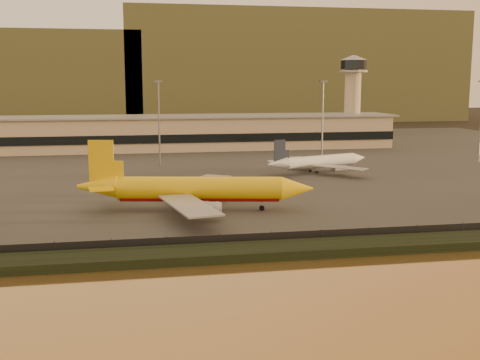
# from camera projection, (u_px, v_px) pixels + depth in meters

# --- Properties ---
(ground) EXTENTS (900.00, 900.00, 0.00)m
(ground) POSITION_uv_depth(u_px,v_px,m) (243.00, 228.00, 104.61)
(ground) COLOR black
(ground) RESTS_ON ground
(embankment) EXTENTS (320.00, 7.00, 1.40)m
(embankment) POSITION_uv_depth(u_px,v_px,m) (264.00, 251.00, 88.00)
(embankment) COLOR black
(embankment) RESTS_ON ground
(tarmac) EXTENTS (320.00, 220.00, 0.20)m
(tarmac) POSITION_uv_depth(u_px,v_px,m) (188.00, 159.00, 196.76)
(tarmac) COLOR #2D2D2D
(tarmac) RESTS_ON ground
(perimeter_fence) EXTENTS (300.00, 0.05, 2.20)m
(perimeter_fence) POSITION_uv_depth(u_px,v_px,m) (259.00, 240.00, 91.79)
(perimeter_fence) COLOR black
(perimeter_fence) RESTS_ON tarmac
(terminal_building) EXTENTS (202.00, 25.00, 12.60)m
(terminal_building) POSITION_uv_depth(u_px,v_px,m) (141.00, 134.00, 222.78)
(terminal_building) COLOR tan
(terminal_building) RESTS_ON tarmac
(control_tower) EXTENTS (11.20, 11.20, 35.50)m
(control_tower) POSITION_uv_depth(u_px,v_px,m) (353.00, 91.00, 240.88)
(control_tower) COLOR tan
(control_tower) RESTS_ON tarmac
(apron_light_masts) EXTENTS (152.20, 12.20, 25.40)m
(apron_light_masts) POSITION_uv_depth(u_px,v_px,m) (245.00, 114.00, 177.56)
(apron_light_masts) COLOR slate
(apron_light_masts) RESTS_ON tarmac
(distant_hills) EXTENTS (470.00, 160.00, 70.00)m
(distant_hills) POSITION_uv_depth(u_px,v_px,m) (124.00, 73.00, 425.66)
(distant_hills) COLOR brown
(distant_hills) RESTS_ON ground
(dhl_cargo_jet) EXTENTS (46.24, 44.64, 13.87)m
(dhl_cargo_jet) POSITION_uv_depth(u_px,v_px,m) (195.00, 190.00, 117.63)
(dhl_cargo_jet) COLOR yellow
(dhl_cargo_jet) RESTS_ON tarmac
(white_narrowbody_jet) EXTENTS (32.82, 31.07, 9.75)m
(white_narrowbody_jet) POSITION_uv_depth(u_px,v_px,m) (319.00, 162.00, 167.79)
(white_narrowbody_jet) COLOR white
(white_narrowbody_jet) RESTS_ON tarmac
(gse_vehicle_yellow) EXTENTS (4.66, 2.79, 1.96)m
(gse_vehicle_yellow) POSITION_uv_depth(u_px,v_px,m) (266.00, 187.00, 138.85)
(gse_vehicle_yellow) COLOR yellow
(gse_vehicle_yellow) RESTS_ON tarmac
(gse_vehicle_white) EXTENTS (4.55, 2.86, 1.90)m
(gse_vehicle_white) POSITION_uv_depth(u_px,v_px,m) (154.00, 191.00, 133.40)
(gse_vehicle_white) COLOR white
(gse_vehicle_white) RESTS_ON tarmac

